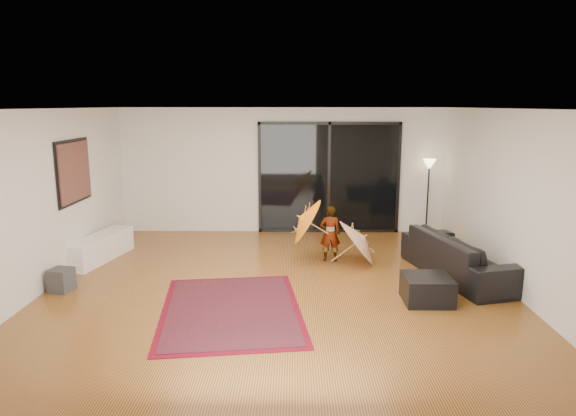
{
  "coord_description": "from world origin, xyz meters",
  "views": [
    {
      "loc": [
        0.24,
        -7.55,
        2.76
      ],
      "look_at": [
        0.15,
        0.66,
        1.1
      ],
      "focal_mm": 32.0,
      "sensor_mm": 36.0,
      "label": 1
    }
  ],
  "objects_px": {
    "media_console": "(100,248)",
    "ottoman": "(427,289)",
    "sofa": "(460,256)",
    "child": "(330,234)"
  },
  "relations": [
    {
      "from": "ottoman",
      "to": "media_console",
      "type": "bearing_deg",
      "value": 160.13
    },
    {
      "from": "media_console",
      "to": "child",
      "type": "xyz_separation_m",
      "value": [
        4.14,
        -0.01,
        0.28
      ]
    },
    {
      "from": "media_console",
      "to": "sofa",
      "type": "bearing_deg",
      "value": 4.49
    },
    {
      "from": "media_console",
      "to": "ottoman",
      "type": "xyz_separation_m",
      "value": [
        5.39,
        -1.95,
        -0.04
      ]
    },
    {
      "from": "media_console",
      "to": "ottoman",
      "type": "relative_size",
      "value": 2.47
    },
    {
      "from": "child",
      "to": "sofa",
      "type": "bearing_deg",
      "value": 156.56
    },
    {
      "from": "ottoman",
      "to": "child",
      "type": "distance_m",
      "value": 2.32
    },
    {
      "from": "media_console",
      "to": "child",
      "type": "relative_size",
      "value": 1.62
    },
    {
      "from": "sofa",
      "to": "ottoman",
      "type": "xyz_separation_m",
      "value": [
        -0.81,
        -1.1,
        -0.16
      ]
    },
    {
      "from": "media_console",
      "to": "sofa",
      "type": "height_order",
      "value": "sofa"
    }
  ]
}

